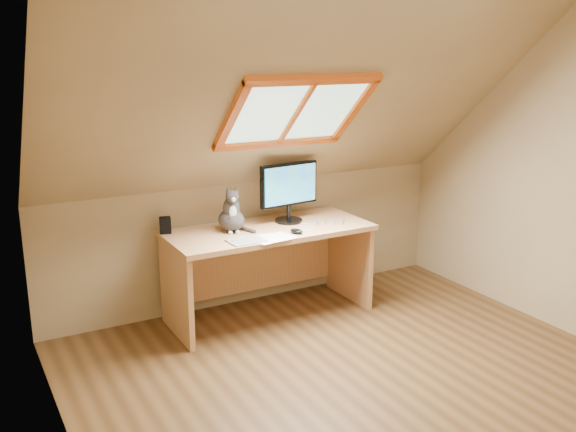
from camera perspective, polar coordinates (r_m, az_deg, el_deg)
ground at (r=4.11m, az=8.08°, el=-15.35°), size 3.50×3.50×0.00m
room_shell at (r=3.54m, az=9.83°, el=4.45°), size 3.52×3.52×2.41m
desk at (r=5.01m, az=-2.09°, el=-3.31°), size 1.57×0.69×0.71m
monitor at (r=4.98m, az=0.09°, el=2.47°), size 0.51×0.22×0.47m
cat at (r=4.79m, az=-5.04°, el=0.10°), size 0.24×0.27×0.35m
desk_speaker at (r=4.83m, az=-10.85°, el=-0.81°), size 0.10×0.10×0.12m
graphics_tablet at (r=4.56m, az=-3.75°, el=-2.20°), size 0.26×0.19×0.01m
mouse at (r=4.74m, az=0.76°, el=-1.35°), size 0.09×0.13×0.03m
papers at (r=4.62m, az=-1.41°, el=-1.99°), size 0.33×0.27×0.00m
cables at (r=4.98m, az=2.97°, el=-0.73°), size 0.51×0.26×0.01m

